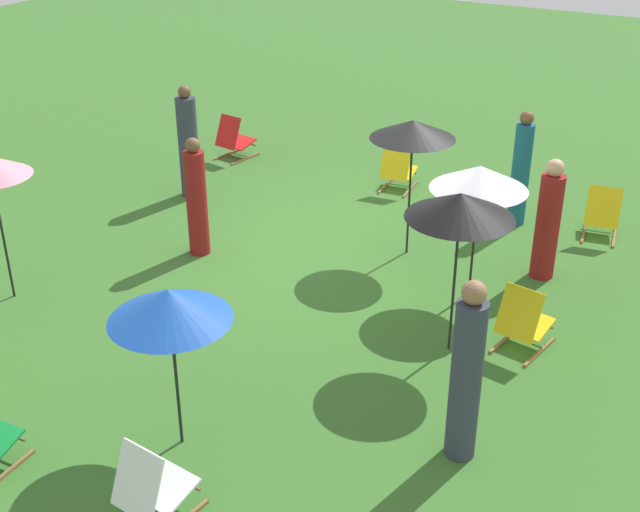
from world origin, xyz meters
The scene contains 15 objects.
ground_plane centered at (0.00, 0.00, 0.00)m, with size 40.00×40.00×0.00m, color #386B28.
deckchair_2 centered at (-2.83, -2.29, 0.37)m, with size 0.59×0.83×0.83m.
deckchair_3 centered at (3.89, -2.37, 0.37)m, with size 0.58×0.82×0.83m.
deckchair_6 centered at (-0.82, 5.54, 0.37)m, with size 0.55×0.80×0.83m.
deckchair_7 centered at (0.60, -2.49, 0.37)m, with size 0.56×0.81×0.83m.
deckchair_8 centered at (-2.75, 1.26, 0.37)m, with size 0.60×0.83×0.83m.
umbrella_0 centered at (-1.77, 0.34, 1.64)m, with size 1.22×1.22×1.80m.
umbrella_1 centered at (-2.02, 1.67, 1.83)m, with size 1.21×1.21×1.97m.
umbrella_2 centered at (-0.53, -0.39, 1.85)m, with size 1.18×1.18×1.98m.
umbrella_4 centered at (-0.35, 4.58, 1.57)m, with size 1.16×1.16×1.73m.
person_0 centered at (-2.43, -0.65, 0.80)m, with size 0.33×0.33×1.69m.
person_1 centered at (-2.81, 3.36, 0.92)m, with size 0.41×0.41×1.91m.
person_2 centered at (3.50, -0.57, 0.88)m, with size 0.38×0.38×1.86m.
person_3 centered at (-1.57, -2.17, 0.86)m, with size 0.37×0.37×1.79m.
person_4 centered at (2.06, 1.10, 0.82)m, with size 0.33×0.33×1.73m.
Camera 1 is at (-4.82, 9.59, 5.40)m, focal length 46.80 mm.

